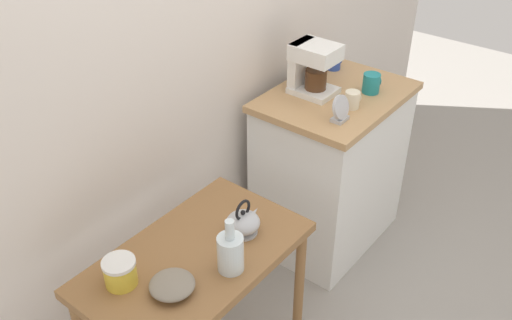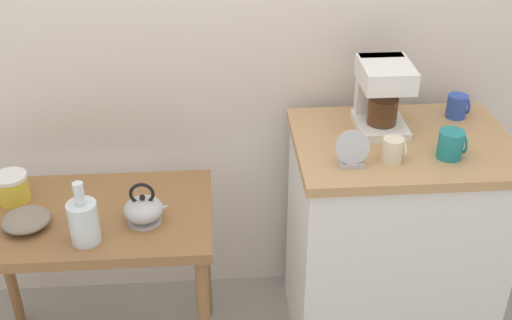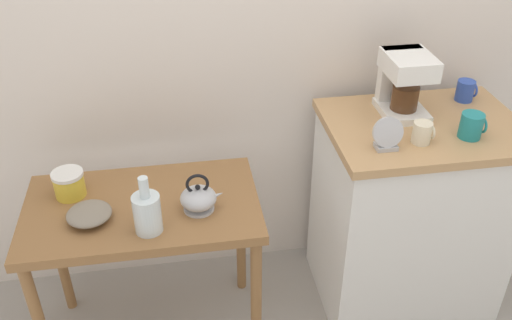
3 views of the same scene
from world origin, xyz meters
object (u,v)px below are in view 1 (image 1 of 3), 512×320
object	(u,v)px
bowl_stoneware	(172,285)
mug_dark_teal	(371,83)
mug_blue	(334,61)
mug_small_cream	(352,99)
canister_enamel	(120,272)
glass_carafe_vase	(230,252)
coffee_maker	(311,66)
table_clock	(341,110)
teakettle	(243,222)

from	to	relation	value
bowl_stoneware	mug_dark_teal	distance (m)	1.48
mug_blue	mug_small_cream	size ratio (longest dim) A/B	1.07
mug_blue	mug_small_cream	distance (m)	0.45
bowl_stoneware	mug_blue	world-z (taller)	mug_blue
canister_enamel	glass_carafe_vase	bearing A→B (deg)	-40.93
coffee_maker	table_clock	world-z (taller)	coffee_maker
teakettle	mug_dark_teal	distance (m)	1.08
bowl_stoneware	table_clock	distance (m)	1.14
teakettle	bowl_stoneware	bearing A→B (deg)	-179.53
mug_blue	teakettle	bearing A→B (deg)	-164.54
bowl_stoneware	mug_blue	distance (m)	1.64
bowl_stoneware	mug_small_cream	bearing A→B (deg)	1.13
coffee_maker	teakettle	bearing A→B (deg)	-162.51
mug_dark_teal	table_clock	world-z (taller)	table_clock
glass_carafe_vase	table_clock	bearing A→B (deg)	5.88
teakettle	coffee_maker	bearing A→B (deg)	17.49
coffee_maker	mug_small_cream	size ratio (longest dim) A/B	3.08
coffee_maker	mug_dark_teal	world-z (taller)	coffee_maker
mug_dark_teal	mug_small_cream	size ratio (longest dim) A/B	1.18
mug_blue	bowl_stoneware	bearing A→B (deg)	-168.21
canister_enamel	bowl_stoneware	bearing A→B (deg)	-63.25
canister_enamel	mug_blue	bearing A→B (deg)	5.45
bowl_stoneware	glass_carafe_vase	world-z (taller)	glass_carafe_vase
mug_dark_teal	table_clock	distance (m)	0.35
coffee_maker	table_clock	distance (m)	0.33
canister_enamel	coffee_maker	world-z (taller)	coffee_maker
mug_small_cream	mug_dark_teal	bearing A→B (deg)	2.30
teakettle	table_clock	bearing A→B (deg)	-0.04
mug_blue	table_clock	bearing A→B (deg)	-145.43
bowl_stoneware	canister_enamel	xyz separation A→B (m)	(-0.09, 0.17, 0.02)
table_clock	coffee_maker	bearing A→B (deg)	59.64
mug_dark_teal	mug_blue	xyz separation A→B (m)	(0.13, 0.30, -0.00)
coffee_maker	mug_blue	xyz separation A→B (m)	(0.32, 0.05, -0.10)
glass_carafe_vase	mug_blue	xyz separation A→B (m)	(1.38, 0.42, 0.16)
coffee_maker	glass_carafe_vase	bearing A→B (deg)	-160.86
mug_small_cream	table_clock	distance (m)	0.15
teakettle	canister_enamel	world-z (taller)	teakettle
teakettle	mug_small_cream	bearing A→B (deg)	1.44
glass_carafe_vase	table_clock	xyz separation A→B (m)	(0.90, 0.09, 0.18)
bowl_stoneware	mug_dark_teal	world-z (taller)	mug_dark_teal
coffee_maker	table_clock	bearing A→B (deg)	-120.36
bowl_stoneware	coffee_maker	bearing A→B (deg)	12.31
mug_blue	table_clock	size ratio (longest dim) A/B	0.71
teakettle	canister_enamel	xyz separation A→B (m)	(-0.49, 0.17, 0.00)
glass_carafe_vase	canister_enamel	size ratio (longest dim) A/B	1.88
bowl_stoneware	canister_enamel	bearing A→B (deg)	116.75
mug_dark_teal	table_clock	size ratio (longest dim) A/B	0.78
mug_dark_teal	table_clock	bearing A→B (deg)	-175.09
mug_dark_teal	mug_blue	distance (m)	0.32
mug_small_cream	mug_blue	bearing A→B (deg)	43.06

